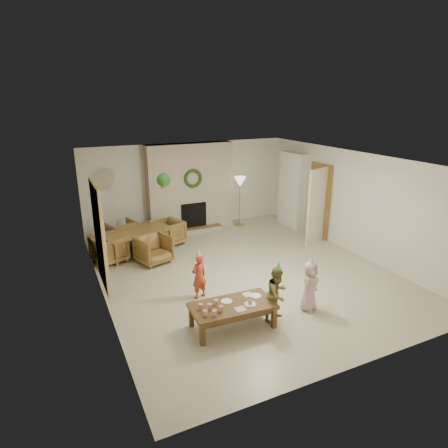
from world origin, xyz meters
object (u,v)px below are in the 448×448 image
coffee_table_top (233,306)px  child_pink (310,286)px  dining_table (137,242)px  dining_chair_far (122,234)px  child_plaid (277,294)px  dining_chair_left (110,249)px  dining_chair_near (154,249)px  child_red (199,276)px  dining_chair_right (168,233)px

coffee_table_top → child_pink: bearing=-0.1°
dining_table → dining_chair_far: dining_chair_far is taller
coffee_table_top → child_plaid: size_ratio=1.43×
dining_chair_left → coffee_table_top: size_ratio=0.51×
dining_chair_near → coffee_table_top: (0.47, -3.19, 0.07)m
child_plaid → dining_chair_left: bearing=97.7°
dining_chair_near → child_red: size_ratio=0.80×
child_pink → dining_chair_near: bearing=90.1°
child_red → dining_chair_near: bearing=-96.3°
dining_chair_left → dining_chair_far: bearing=-45.0°
dining_chair_right → child_red: size_ratio=0.80×
dining_table → child_plaid: size_ratio=1.72×
coffee_table_top → child_pink: size_ratio=1.50×
dining_chair_far → coffee_table_top: 4.69m
child_red → dining_chair_right: bearing=-111.9°
dining_chair_near → child_pink: size_ratio=0.77×
dining_chair_near → dining_chair_left: same height
dining_chair_left → child_plaid: size_ratio=0.73×
dining_chair_far → child_red: bearing=85.2°
coffee_table_top → child_pink: 1.53m
dining_table → dining_chair_far: bearing=90.0°
dining_chair_right → dining_chair_near: bearing=-51.3°
dining_chair_right → coffee_table_top: 4.18m
dining_chair_right → child_pink: 4.46m
coffee_table_top → dining_chair_near: bearing=101.1°
dining_table → dining_chair_far: (-0.23, 0.70, 0.03)m
dining_table → child_red: (0.57, -2.71, 0.15)m
coffee_table_top → dining_chair_left: bearing=113.6°
child_pink → child_red: bearing=111.5°
dining_chair_right → child_red: child_red is taller
dining_table → dining_chair_right: bearing=0.0°
dining_table → coffee_table_top: 3.96m
child_plaid → coffee_table_top: bearing=150.0°
coffee_table_top → child_pink: child_pink is taller
coffee_table_top → child_pink: (1.52, -0.07, 0.07)m
child_pink → dining_chair_far: bearing=86.3°
coffee_table_top → child_plaid: 0.82m
dining_chair_left → child_red: bearing=-170.8°
dining_chair_near → coffee_table_top: size_ratio=0.51×
coffee_table_top → child_red: 1.19m
dining_chair_far → child_red: size_ratio=0.80×
dining_chair_left → child_pink: child_pink is taller
dining_chair_far → dining_chair_near: bearing=90.0°
dining_table → dining_chair_near: (0.23, -0.70, 0.03)m
dining_chair_far → coffee_table_top: bearing=83.5°
dining_chair_far → child_pink: (2.45, -4.67, 0.14)m
dining_chair_near → dining_chair_left: bearing=135.0°
dining_table → child_plaid: bearing=-87.2°
dining_chair_left → child_plaid: bearing=-167.5°
dining_chair_near → child_red: 2.04m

